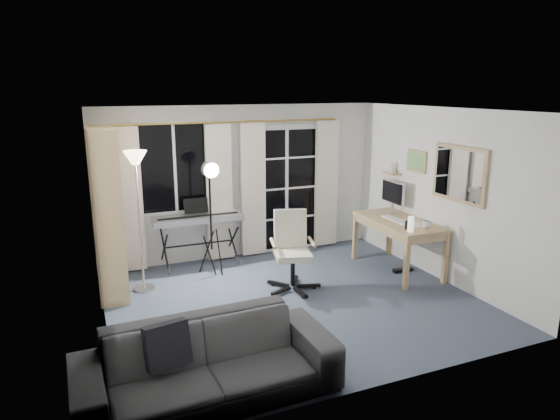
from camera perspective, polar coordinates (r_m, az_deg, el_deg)
The scene contains 17 objects.
floor at distance 6.48m, azimuth 1.51°, elevation -10.45°, with size 4.50×4.00×0.02m, color #3B4556.
window at distance 7.57m, azimuth -11.98°, elevation 4.76°, with size 1.20×0.08×1.40m.
french_door at distance 8.18m, azimuth 0.65°, elevation 2.35°, with size 1.32×0.09×2.11m.
curtains at distance 7.77m, azimuth -5.09°, elevation 2.20°, with size 3.60×0.07×2.13m.
bookshelf at distance 6.77m, azimuth -19.46°, elevation -0.83°, with size 0.38×1.02×2.18m.
torchiere_lamp at distance 6.65m, azimuth -16.06°, elevation 3.39°, with size 0.40×0.40×1.88m.
keyboard_piano at distance 7.51m, azimuth -9.34°, elevation -1.11°, with size 1.35×0.66×0.98m.
studio_light at distance 7.00m, azimuth -7.95°, elevation 3.06°, with size 0.30×0.34×1.70m.
office_chair at distance 6.71m, azimuth 1.30°, elevation -3.77°, with size 0.74×0.74×1.06m.
desk at distance 7.50m, azimuth 13.38°, elevation -1.82°, with size 0.75×1.46×0.77m.
monitor at distance 7.88m, azimuth 12.77°, elevation 1.86°, with size 0.19×0.56×0.48m.
desk_clutter at distance 7.31m, azimuth 13.97°, elevation -2.87°, with size 0.47×0.88×0.98m.
mug at distance 7.14m, azimuth 16.44°, elevation -1.49°, with size 0.13×0.10×0.13m, color silver.
wall_mirror at distance 6.95m, azimuth 19.82°, elevation 3.86°, with size 0.04×0.94×0.74m.
framed_print at distance 7.62m, azimuth 15.34°, elevation 5.39°, with size 0.03×0.42×0.32m.
wall_shelf at distance 8.01m, azimuth 12.67°, elevation 4.54°, with size 0.16×0.30×0.18m.
sofa at distance 4.52m, azimuth -8.32°, elevation -15.67°, with size 2.27×0.71×0.88m.
Camera 1 is at (-2.45, -5.38, 2.66)m, focal length 32.00 mm.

